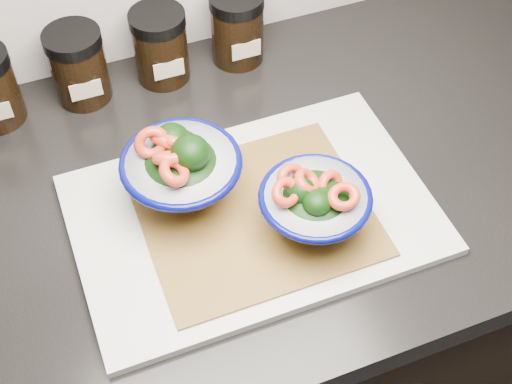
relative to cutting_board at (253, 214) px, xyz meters
name	(u,v)px	position (x,y,z in m)	size (l,w,h in m)	color
cabinet	(159,376)	(-0.16, 0.06, -0.48)	(3.43, 0.58, 0.86)	black
countertop	(123,225)	(-0.16, 0.06, -0.03)	(3.50, 0.60, 0.04)	black
cutting_board	(253,214)	(0.00, 0.00, 0.00)	(0.45, 0.30, 0.01)	beige
bamboo_mat	(256,215)	(0.00, -0.01, 0.01)	(0.28, 0.24, 0.00)	olive
bowl_left	(181,169)	(-0.07, 0.05, 0.06)	(0.15, 0.15, 0.11)	white
bowl_right	(314,205)	(0.06, -0.05, 0.05)	(0.14, 0.14, 0.10)	white
spice_jar_d	(78,66)	(-0.15, 0.30, 0.05)	(0.08, 0.08, 0.11)	black
spice_jar_e	(160,46)	(-0.03, 0.30, 0.05)	(0.08, 0.08, 0.11)	black
spice_jar_f	(237,27)	(0.09, 0.30, 0.05)	(0.08, 0.08, 0.11)	black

